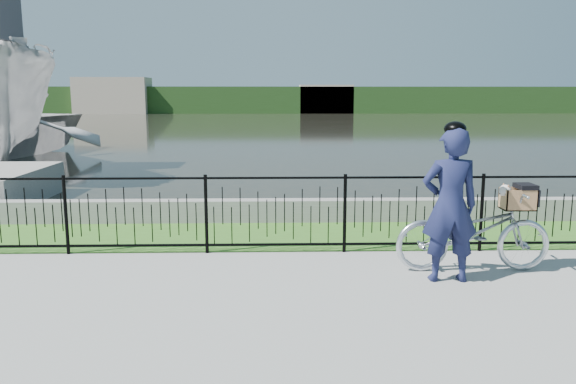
{
  "coord_description": "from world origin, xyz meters",
  "views": [
    {
      "loc": [
        -0.03,
        -6.31,
        2.29
      ],
      "look_at": [
        0.16,
        1.0,
        1.0
      ],
      "focal_mm": 35.0,
      "sensor_mm": 36.0,
      "label": 1
    }
  ],
  "objects": [
    {
      "name": "ground",
      "position": [
        0.0,
        0.0,
        0.0
      ],
      "size": [
        120.0,
        120.0,
        0.0
      ],
      "primitive_type": "plane",
      "color": "gray",
      "rests_on": "ground"
    },
    {
      "name": "grass_strip",
      "position": [
        0.0,
        2.6,
        0.0
      ],
      "size": [
        60.0,
        2.0,
        0.01
      ],
      "primitive_type": "cube",
      "color": "#386B21",
      "rests_on": "ground"
    },
    {
      "name": "water",
      "position": [
        0.0,
        33.0,
        0.0
      ],
      "size": [
        120.0,
        120.0,
        0.0
      ],
      "primitive_type": "plane",
      "color": "black",
      "rests_on": "ground"
    },
    {
      "name": "quay_wall",
      "position": [
        0.0,
        3.6,
        0.2
      ],
      "size": [
        60.0,
        0.3,
        0.4
      ],
      "primitive_type": "cube",
      "color": "gray",
      "rests_on": "ground"
    },
    {
      "name": "fence",
      "position": [
        0.0,
        1.6,
        0.58
      ],
      "size": [
        14.0,
        0.06,
        1.15
      ],
      "primitive_type": null,
      "color": "black",
      "rests_on": "ground"
    },
    {
      "name": "far_treeline",
      "position": [
        0.0,
        60.0,
        1.5
      ],
      "size": [
        120.0,
        6.0,
        3.0
      ],
      "primitive_type": "cube",
      "color": "#224319",
      "rests_on": "ground"
    },
    {
      "name": "far_building_left",
      "position": [
        -18.0,
        58.0,
        2.0
      ],
      "size": [
        8.0,
        4.0,
        4.0
      ],
      "primitive_type": "cube",
      "color": "#A79986",
      "rests_on": "ground"
    },
    {
      "name": "far_building_right",
      "position": [
        6.0,
        58.5,
        1.6
      ],
      "size": [
        6.0,
        3.0,
        3.2
      ],
      "primitive_type": "cube",
      "color": "#A79986",
      "rests_on": "ground"
    },
    {
      "name": "bicycle_rig",
      "position": [
        2.57,
        0.7,
        0.54
      ],
      "size": [
        2.01,
        0.7,
        1.16
      ],
      "color": "silver",
      "rests_on": "ground"
    },
    {
      "name": "cyclist",
      "position": [
        2.11,
        0.31,
        0.97
      ],
      "size": [
        0.69,
        0.46,
        1.96
      ],
      "color": "#171B3F",
      "rests_on": "ground"
    }
  ]
}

